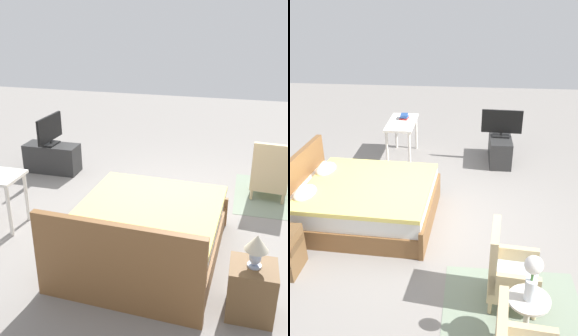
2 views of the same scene
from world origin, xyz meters
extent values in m
plane|color=gray|center=(0.00, 0.00, 0.00)|extent=(16.00, 16.00, 0.00)
cube|color=brown|center=(0.03, 1.03, 0.14)|extent=(1.76, 2.09, 0.28)
cube|color=white|center=(0.03, 1.03, 0.40)|extent=(1.69, 2.00, 0.24)
cube|color=#EAD66B|center=(0.03, 0.95, 0.55)|extent=(1.73, 1.85, 0.06)
cube|color=brown|center=(0.08, 1.99, 0.48)|extent=(1.70, 0.16, 0.96)
cube|color=brown|center=(-0.02, 0.05, 0.20)|extent=(1.70, 0.14, 0.40)
ellipsoid|color=white|center=(-0.31, 1.75, 0.59)|extent=(0.45, 0.30, 0.14)
ellipsoid|color=white|center=(0.44, 1.71, 0.59)|extent=(0.45, 0.30, 0.14)
cylinder|color=#CCB284|center=(-1.69, -1.20, 0.09)|extent=(0.04, 0.04, 0.16)
cylinder|color=#CCB284|center=(-1.23, -1.24, 0.09)|extent=(0.04, 0.04, 0.16)
cylinder|color=#CCB284|center=(-1.64, -0.74, 0.09)|extent=(0.04, 0.04, 0.16)
cylinder|color=#CCB284|center=(-1.19, -0.79, 0.09)|extent=(0.04, 0.04, 0.16)
cube|color=#CCB284|center=(-1.44, -0.99, 0.23)|extent=(0.59, 0.59, 0.12)
cube|color=#A3B7CC|center=(-1.44, -0.99, 0.34)|extent=(0.54, 0.54, 0.10)
cube|color=#CCB284|center=(-1.41, -0.76, 0.61)|extent=(0.55, 0.13, 0.64)
cube|color=#CCB284|center=(-1.67, -0.97, 0.42)|extent=(0.12, 0.52, 0.26)
cube|color=#CCB284|center=(-1.20, -1.01, 0.42)|extent=(0.12, 0.52, 0.26)
cylinder|color=beige|center=(-1.98, -1.06, 0.28)|extent=(0.06, 0.06, 0.51)
cylinder|color=beige|center=(-1.98, -1.06, 0.55)|extent=(0.40, 0.40, 0.02)
cylinder|color=silver|center=(-1.98, -1.06, 0.67)|extent=(0.11, 0.11, 0.22)
cylinder|color=#477538|center=(-1.98, -1.06, 0.83)|extent=(0.02, 0.02, 0.10)
sphere|color=silver|center=(-1.98, -1.06, 0.96)|extent=(0.17, 0.17, 0.17)
cube|color=brown|center=(-1.18, 1.52, 0.38)|extent=(0.37, 0.01, 0.09)
cube|color=#2D2D2D|center=(2.29, -1.06, 0.25)|extent=(0.96, 0.40, 0.51)
cube|color=black|center=(2.29, -1.06, 0.52)|extent=(0.22, 0.33, 0.03)
cylinder|color=black|center=(2.29, -1.06, 0.56)|extent=(0.04, 0.04, 0.05)
cube|color=black|center=(2.29, -1.06, 0.81)|extent=(0.08, 0.76, 0.44)
cube|color=black|center=(2.32, -1.06, 0.81)|extent=(0.04, 0.70, 0.40)
cylinder|color=silver|center=(1.82, 0.63, 0.35)|extent=(0.05, 0.05, 0.70)
cylinder|color=silver|center=(2.76, 0.63, 0.35)|extent=(0.05, 0.05, 0.70)
cylinder|color=silver|center=(1.82, 1.05, 0.35)|extent=(0.05, 0.05, 0.70)
cylinder|color=silver|center=(2.76, 1.05, 0.35)|extent=(0.05, 0.05, 0.70)
cube|color=silver|center=(2.29, 0.84, 0.72)|extent=(1.04, 0.52, 0.04)
cube|color=#AD2823|center=(2.45, 0.82, 0.76)|extent=(0.20, 0.16, 0.03)
cube|color=#284C8E|center=(2.45, 0.82, 0.79)|extent=(0.18, 0.16, 0.03)
cube|color=#284C8E|center=(2.45, 0.82, 0.82)|extent=(0.20, 0.14, 0.04)
camera|label=1|loc=(-0.95, 4.89, 2.77)|focal=42.00mm
camera|label=2|loc=(-4.78, -0.44, 3.23)|focal=42.00mm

